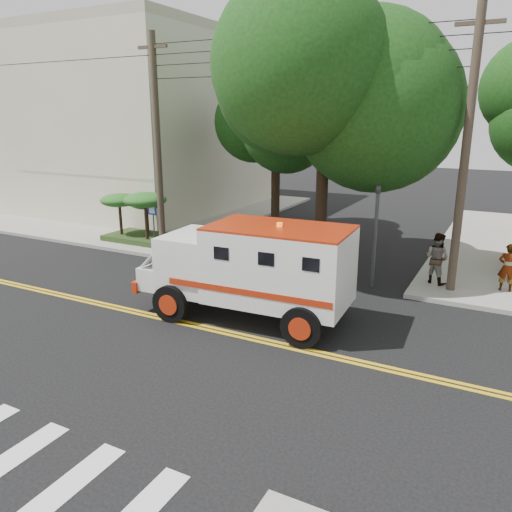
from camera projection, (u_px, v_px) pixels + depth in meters
The scene contains 13 objects.
ground at pixel (190, 324), 14.34m from camera, with size 100.00×100.00×0.00m, color black.
sidewalk_nw at pixel (137, 208), 31.85m from camera, with size 17.00×17.00×0.15m, color gray.
building_left at pixel (123, 125), 32.64m from camera, with size 16.00×14.00×10.00m, color beige.
utility_pole_left at pixel (158, 148), 20.73m from camera, with size 0.28×0.28×9.00m, color #382D23.
utility_pole_right at pixel (465, 158), 15.59m from camera, with size 0.28×0.28×9.00m, color #382D23.
tree_main at pixel (335, 72), 16.81m from camera, with size 6.08×5.70×9.85m.
tree_left at pixel (280, 117), 24.03m from camera, with size 4.48×4.20×7.70m.
traffic_signal at pixel (376, 225), 16.82m from camera, with size 0.15×0.18×3.60m.
accessibility_sign at pixel (153, 219), 22.00m from camera, with size 0.45×0.10×2.02m.
palm_planter at pixel (138, 209), 22.86m from camera, with size 3.52×2.63×2.36m.
armored_truck at pixel (253, 266), 14.29m from camera, with size 6.40×2.83×2.86m.
pedestrian_a at pixel (508, 267), 16.44m from camera, with size 0.59×0.39×1.61m, color gray.
pedestrian_b at pixel (437, 258), 17.20m from camera, with size 0.87×0.68×1.79m, color gray.
Camera 1 is at (7.84, -10.87, 5.80)m, focal length 35.00 mm.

